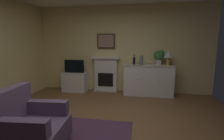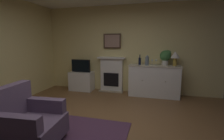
% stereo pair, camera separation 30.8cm
% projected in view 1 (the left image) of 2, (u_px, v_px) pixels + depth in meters
% --- Properties ---
extents(ground_plane, '(5.41, 5.36, 0.10)m').
position_uv_depth(ground_plane, '(105.00, 138.00, 2.74)').
color(ground_plane, brown).
rests_on(ground_plane, ground).
extents(wall_rear, '(5.41, 0.06, 2.66)m').
position_uv_depth(wall_rear, '(122.00, 49.00, 5.09)').
color(wall_rear, '#EAD68C').
rests_on(wall_rear, ground_plane).
extents(fireplace_unit, '(0.87, 0.30, 1.10)m').
position_uv_depth(fireplace_unit, '(106.00, 74.00, 5.17)').
color(fireplace_unit, white).
rests_on(fireplace_unit, ground_plane).
extents(framed_picture, '(0.55, 0.04, 0.45)m').
position_uv_depth(framed_picture, '(106.00, 41.00, 5.05)').
color(framed_picture, '#473323').
extents(sideboard_cabinet, '(1.44, 0.49, 0.90)m').
position_uv_depth(sideboard_cabinet, '(148.00, 80.00, 4.80)').
color(sideboard_cabinet, white).
rests_on(sideboard_cabinet, ground_plane).
extents(table_lamp, '(0.26, 0.26, 0.40)m').
position_uv_depth(table_lamp, '(168.00, 55.00, 4.60)').
color(table_lamp, '#B79338').
rests_on(table_lamp, sideboard_cabinet).
extents(wine_bottle, '(0.08, 0.08, 0.29)m').
position_uv_depth(wine_bottle, '(134.00, 61.00, 4.83)').
color(wine_bottle, black).
rests_on(wine_bottle, sideboard_cabinet).
extents(wine_glass_left, '(0.07, 0.07, 0.16)m').
position_uv_depth(wine_glass_left, '(146.00, 61.00, 4.71)').
color(wine_glass_left, silver).
rests_on(wine_glass_left, sideboard_cabinet).
extents(wine_glass_center, '(0.07, 0.07, 0.16)m').
position_uv_depth(wine_glass_center, '(150.00, 61.00, 4.72)').
color(wine_glass_center, silver).
rests_on(wine_glass_center, sideboard_cabinet).
extents(vase_decorative, '(0.11, 0.11, 0.28)m').
position_uv_depth(vase_decorative, '(141.00, 60.00, 4.69)').
color(vase_decorative, slate).
rests_on(vase_decorative, sideboard_cabinet).
extents(tv_cabinet, '(0.75, 0.42, 0.61)m').
position_uv_depth(tv_cabinet, '(75.00, 82.00, 5.22)').
color(tv_cabinet, white).
rests_on(tv_cabinet, ground_plane).
extents(tv_set, '(0.62, 0.07, 0.40)m').
position_uv_depth(tv_set, '(74.00, 66.00, 5.11)').
color(tv_set, black).
rests_on(tv_set, tv_cabinet).
extents(potted_plant_small, '(0.30, 0.30, 0.43)m').
position_uv_depth(potted_plant_small, '(159.00, 56.00, 4.69)').
color(potted_plant_small, beige).
rests_on(potted_plant_small, sideboard_cabinet).
extents(armchair, '(0.87, 0.84, 0.92)m').
position_uv_depth(armchair, '(30.00, 126.00, 2.27)').
color(armchair, '#604C66').
rests_on(armchair, ground_plane).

